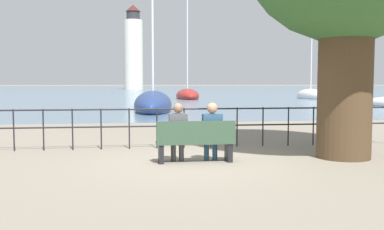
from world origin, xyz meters
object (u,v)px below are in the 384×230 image
sailboat_1 (311,96)px  sailboat_3 (153,105)px  harbor_lighthouse (133,50)px  seated_person_left (178,130)px  sailboat_2 (187,95)px  seated_person_right (212,129)px  park_bench (196,143)px

sailboat_1 → sailboat_3: (-18.11, -18.42, 0.03)m
sailboat_3 → harbor_lighthouse: (-1.25, 96.54, 10.67)m
seated_person_left → sailboat_2: 38.47m
seated_person_right → seated_person_left: bearing=179.9°
sailboat_2 → harbor_lighthouse: size_ratio=0.51×
seated_person_left → sailboat_1: sailboat_1 is taller
seated_person_left → harbor_lighthouse: bearing=90.5°
seated_person_left → sailboat_3: bearing=89.3°
sailboat_1 → sailboat_3: 25.83m
park_bench → sailboat_1: (17.97, 35.95, -0.08)m
seated_person_right → sailboat_1: (17.60, 35.87, -0.35)m
sailboat_1 → harbor_lighthouse: harbor_lighthouse is taller
seated_person_left → sailboat_2: sailboat_2 is taller
sailboat_2 → harbor_lighthouse: bearing=95.3°
sailboat_2 → harbor_lighthouse: 76.83m
seated_person_left → harbor_lighthouse: (-1.02, 113.99, 10.36)m
park_bench → harbor_lighthouse: (-1.39, 114.07, 10.62)m
park_bench → sailboat_1: 40.19m
sailboat_3 → harbor_lighthouse: harbor_lighthouse is taller
park_bench → sailboat_2: 38.49m
seated_person_right → sailboat_2: bearing=83.7°
seated_person_right → sailboat_1: size_ratio=0.15×
park_bench → sailboat_1: bearing=63.4°
harbor_lighthouse → sailboat_3: bearing=-89.3°
seated_person_left → sailboat_3: 17.45m
park_bench → harbor_lighthouse: size_ratio=0.07×
sailboat_1 → sailboat_3: sailboat_3 is taller
sailboat_1 → sailboat_2: bearing=163.8°
seated_person_left → park_bench: bearing=-11.6°
sailboat_2 → sailboat_3: 21.22m
seated_person_left → seated_person_right: (0.73, -0.00, 0.01)m
sailboat_3 → harbor_lighthouse: size_ratio=0.43×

